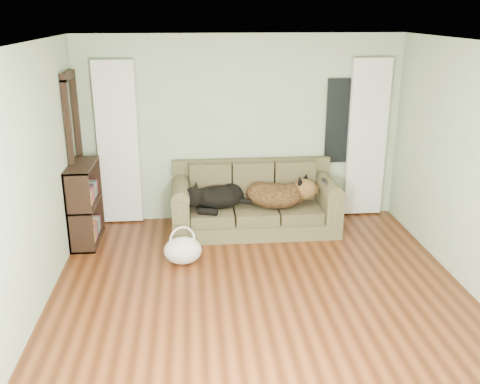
{
  "coord_description": "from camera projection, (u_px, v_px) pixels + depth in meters",
  "views": [
    {
      "loc": [
        -0.68,
        -4.84,
        2.89
      ],
      "look_at": [
        -0.1,
        1.6,
        0.68
      ],
      "focal_mm": 40.0,
      "sensor_mm": 36.0,
      "label": 1
    }
  ],
  "objects": [
    {
      "name": "sofa",
      "position": [
        255.0,
        199.0,
        7.28
      ],
      "size": [
        2.23,
        0.96,
        0.91
      ],
      "primitive_type": "cube",
      "color": "#483D2F",
      "rests_on": "floor"
    },
    {
      "name": "wall_back",
      "position": [
        241.0,
        129.0,
        7.49
      ],
      "size": [
        4.5,
        0.04,
        2.6
      ],
      "primitive_type": "cube",
      "color": "#AABE9E",
      "rests_on": "ground"
    },
    {
      "name": "floor",
      "position": [
        263.0,
        303.0,
        5.55
      ],
      "size": [
        5.0,
        5.0,
        0.0
      ],
      "primitive_type": "plane",
      "color": "#401C0C",
      "rests_on": "ground"
    },
    {
      "name": "tote_bag",
      "position": [
        183.0,
        251.0,
        6.38
      ],
      "size": [
        0.47,
        0.37,
        0.33
      ],
      "primitive_type": "ellipsoid",
      "rotation": [
        0.0,
        0.0,
        -0.04
      ],
      "color": "silver",
      "rests_on": "floor"
    },
    {
      "name": "curtain_left",
      "position": [
        118.0,
        144.0,
        7.31
      ],
      "size": [
        0.55,
        0.08,
        2.25
      ],
      "primitive_type": "cube",
      "color": "white",
      "rests_on": "ground"
    },
    {
      "name": "door_casing",
      "position": [
        76.0,
        159.0,
        6.96
      ],
      "size": [
        0.07,
        0.6,
        2.1
      ],
      "primitive_type": "cube",
      "color": "black",
      "rests_on": "ground"
    },
    {
      "name": "dog_shepherd",
      "position": [
        277.0,
        196.0,
        7.25
      ],
      "size": [
        0.95,
        0.83,
        0.35
      ],
      "primitive_type": "ellipsoid",
      "rotation": [
        0.0,
        0.0,
        2.74
      ],
      "color": "black",
      "rests_on": "sofa"
    },
    {
      "name": "wall_left",
      "position": [
        24.0,
        191.0,
        4.94
      ],
      "size": [
        0.04,
        5.0,
        2.6
      ],
      "primitive_type": "cube",
      "color": "#AABE9E",
      "rests_on": "ground"
    },
    {
      "name": "dog_black_lab",
      "position": [
        216.0,
        198.0,
        7.2
      ],
      "size": [
        0.78,
        0.59,
        0.3
      ],
      "primitive_type": "ellipsoid",
      "rotation": [
        0.0,
        0.0,
        0.13
      ],
      "color": "black",
      "rests_on": "sofa"
    },
    {
      "name": "curtain_right",
      "position": [
        367.0,
        139.0,
        7.62
      ],
      "size": [
        0.55,
        0.08,
        2.25
      ],
      "primitive_type": "cube",
      "color": "white",
      "rests_on": "ground"
    },
    {
      "name": "ceiling",
      "position": [
        267.0,
        45.0,
        4.71
      ],
      "size": [
        5.0,
        5.0,
        0.0
      ],
      "primitive_type": "plane",
      "color": "white",
      "rests_on": "ground"
    },
    {
      "name": "window_pane",
      "position": [
        343.0,
        121.0,
        7.55
      ],
      "size": [
        0.5,
        0.03,
        1.2
      ],
      "primitive_type": "cube",
      "color": "black",
      "rests_on": "wall_back"
    },
    {
      "name": "bookshelf",
      "position": [
        85.0,
        205.0,
        6.9
      ],
      "size": [
        0.37,
        0.86,
        1.05
      ],
      "primitive_type": "cube",
      "rotation": [
        0.0,
        0.0,
        0.07
      ],
      "color": "black",
      "rests_on": "floor"
    },
    {
      "name": "tv_remote",
      "position": [
        324.0,
        181.0,
        7.13
      ],
      "size": [
        0.05,
        0.16,
        0.02
      ],
      "primitive_type": "cube",
      "rotation": [
        0.0,
        0.0,
        -0.02
      ],
      "color": "black",
      "rests_on": "sofa"
    }
  ]
}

